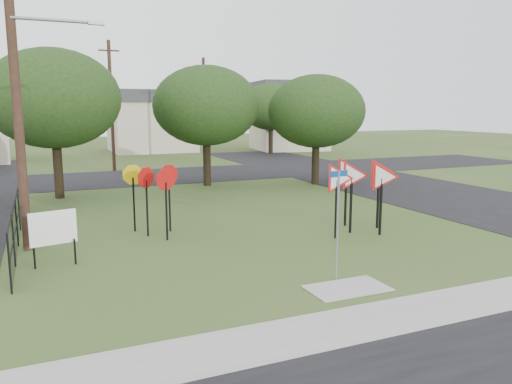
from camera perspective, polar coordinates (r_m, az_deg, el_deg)
ground at (r=14.68m, az=5.17°, el=-7.93°), size 140.00×140.00×0.00m
sidewalk at (r=11.40m, az=15.60°, el=-13.46°), size 30.00×1.60×0.02m
planting_strip at (r=10.58m, az=19.82°, el=-15.56°), size 30.00×0.80×0.02m
street_right at (r=29.44m, az=16.47°, el=0.57°), size 8.00×50.00×0.02m
street_far at (r=33.26m, az=-11.52°, el=1.77°), size 60.00×8.00×0.02m
curb_pad at (r=12.74m, az=10.43°, el=-10.77°), size 2.00×1.20×0.02m
street_name_sign at (r=12.82m, az=9.32°, el=-2.97°), size 0.58×0.14×2.86m
stop_sign_cluster at (r=17.66m, az=-11.65°, el=0.93°), size 1.92×1.84×2.44m
yield_sign_cluster at (r=18.07m, az=11.73°, el=1.52°), size 3.35×2.44×2.65m
info_board at (r=15.01m, az=-22.16°, el=-4.04°), size 1.25×0.32×1.59m
utility_pole_main at (r=16.80m, az=-25.60°, el=11.40°), size 3.55×0.33×10.00m
far_pole_a at (r=36.58m, az=-16.20°, el=9.48°), size 1.40×0.24×9.00m
far_pole_b at (r=42.24m, az=-5.94°, el=9.42°), size 1.40×0.24×8.50m
fence_run at (r=18.89m, az=-25.57°, el=-2.43°), size 0.05×11.55×1.50m
house_mid at (r=53.38m, az=-11.92°, el=7.99°), size 8.40×8.40×6.20m
house_right at (r=54.25m, az=3.76°, el=8.73°), size 8.30×8.30×7.20m
tree_near_left at (r=26.29m, az=-22.14°, el=9.85°), size 6.40×6.40×7.27m
tree_near_mid at (r=28.64m, az=-5.73°, el=9.78°), size 6.00×6.00×6.80m
tree_near_right at (r=29.26m, az=6.93°, el=9.13°), size 5.60×5.60×6.33m
tree_far_right at (r=48.89m, az=1.71°, el=9.70°), size 6.00×6.00×6.80m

